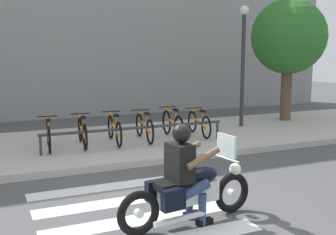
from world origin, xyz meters
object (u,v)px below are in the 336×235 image
(bicycle_3, at_px, (144,127))
(tree_near_rack, at_px, (289,37))
(bicycle_5, at_px, (199,123))
(motorcycle, at_px, (189,192))
(bicycle_4, at_px, (172,124))
(bicycle_0, at_px, (48,135))
(bike_rack, at_px, (137,129))
(rider, at_px, (185,167))
(street_lamp, at_px, (243,55))
(bicycle_1, at_px, (83,132))
(bicycle_2, at_px, (114,129))

(bicycle_3, bearing_deg, tree_near_rack, 11.95)
(bicycle_5, relative_size, tree_near_rack, 0.38)
(motorcycle, bearing_deg, bicycle_4, 67.78)
(bicycle_0, xyz_separation_m, bike_rack, (1.98, -0.55, 0.08))
(rider, relative_size, street_lamp, 0.38)
(bicycle_3, distance_m, street_lamp, 4.02)
(bicycle_1, height_order, bicycle_3, same)
(bicycle_2, relative_size, tree_near_rack, 0.41)
(bicycle_3, bearing_deg, rider, -104.51)
(bicycle_4, distance_m, bicycle_5, 0.79)
(motorcycle, height_order, bike_rack, motorcycle)
(bicycle_0, height_order, bike_rack, bicycle_0)
(street_lamp, relative_size, tree_near_rack, 0.91)
(motorcycle, height_order, bicycle_0, motorcycle)
(bicycle_3, xyz_separation_m, tree_near_rack, (5.53, 1.17, 2.39))
(bicycle_4, height_order, bicycle_5, bicycle_4)
(bicycle_1, relative_size, street_lamp, 0.43)
(motorcycle, xyz_separation_m, bike_rack, (0.77, 4.24, 0.12))
(bicycle_4, bearing_deg, motorcycle, -112.22)
(bicycle_2, bearing_deg, bicycle_5, 0.01)
(motorcycle, relative_size, bike_rack, 0.47)
(bicycle_5, bearing_deg, bicycle_4, -179.91)
(bicycle_4, relative_size, tree_near_rack, 0.40)
(bicycle_4, xyz_separation_m, street_lamp, (2.70, 0.77, 1.81))
(bicycle_1, bearing_deg, bicycle_0, 179.99)
(bicycle_1, xyz_separation_m, bike_rack, (1.19, -0.55, 0.07))
(bicycle_4, height_order, bike_rack, bicycle_4)
(bicycle_5, bearing_deg, bicycle_1, -179.99)
(rider, bearing_deg, bicycle_3, 75.49)
(bicycle_1, xyz_separation_m, street_lamp, (5.08, 0.77, 1.83))
(bicycle_3, bearing_deg, bicycle_0, -180.00)
(bicycle_4, distance_m, street_lamp, 3.34)
(bicycle_4, bearing_deg, bicycle_3, 179.93)
(bicycle_3, xyz_separation_m, bicycle_5, (1.59, 0.00, -0.01))
(tree_near_rack, bearing_deg, bicycle_1, -170.66)
(tree_near_rack, bearing_deg, street_lamp, -168.89)
(bicycle_4, bearing_deg, street_lamp, 15.94)
(street_lamp, bearing_deg, bicycle_1, -171.38)
(bicycle_3, bearing_deg, street_lamp, 12.43)
(street_lamp, bearing_deg, bicycle_3, -167.57)
(bicycle_5, distance_m, bike_rack, 2.06)
(bicycle_3, height_order, street_lamp, street_lamp)
(bicycle_2, relative_size, bicycle_3, 1.01)
(motorcycle, distance_m, bicycle_2, 4.81)
(bike_rack, relative_size, street_lamp, 1.21)
(bicycle_3, xyz_separation_m, street_lamp, (3.49, 0.77, 1.82))
(bicycle_3, distance_m, bicycle_4, 0.79)
(bicycle_3, relative_size, tree_near_rack, 0.41)
(bicycle_0, bearing_deg, bicycle_1, -0.01)
(bicycle_2, relative_size, bike_rack, 0.38)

